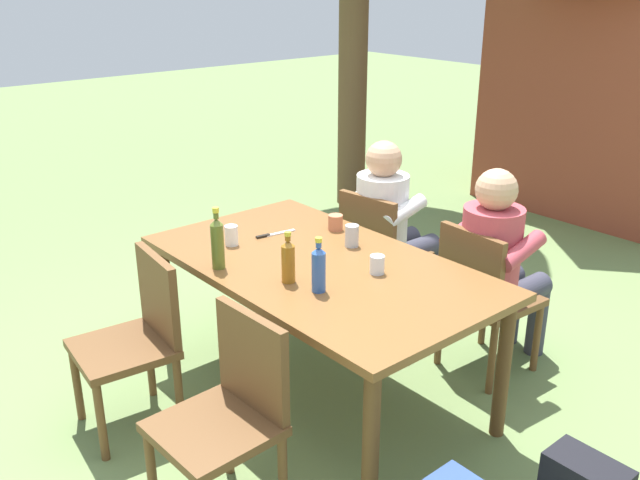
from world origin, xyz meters
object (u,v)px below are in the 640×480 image
at_px(cup_white, 231,235).
at_px(cup_terracotta, 335,222).
at_px(bottle_amber, 288,260).
at_px(cup_glass, 377,265).
at_px(person_in_white_shirt, 390,221).
at_px(bottle_olive, 217,242).
at_px(chair_near_right, 230,408).
at_px(dining_table, 320,277).
at_px(person_in_plaid_shirt, 498,260).
at_px(cup_steel, 352,236).
at_px(chair_far_left, 378,251).
at_px(chair_near_left, 138,334).
at_px(bottle_blue, 319,268).
at_px(brick_kiosk, 632,63).
at_px(table_knife, 273,234).
at_px(chair_far_right, 482,293).

relative_size(cup_white, cup_terracotta, 1.23).
height_order(bottle_amber, cup_glass, bottle_amber).
xyz_separation_m(person_in_white_shirt, bottle_olive, (0.14, -1.34, 0.24)).
bearing_deg(bottle_amber, chair_near_right, -59.69).
bearing_deg(dining_table, cup_glass, 24.10).
height_order(person_in_plaid_shirt, cup_steel, person_in_plaid_shirt).
bearing_deg(cup_terracotta, cup_glass, -23.01).
bearing_deg(person_in_white_shirt, chair_far_left, -85.07).
relative_size(chair_near_right, bottle_amber, 3.49).
xyz_separation_m(chair_far_left, chair_near_left, (-0.00, -1.63, 0.00)).
bearing_deg(bottle_blue, chair_near_right, -75.24).
relative_size(chair_near_right, person_in_white_shirt, 0.74).
bearing_deg(bottle_amber, brick_kiosk, 99.15).
relative_size(chair_far_left, table_knife, 3.61).
xyz_separation_m(chair_far_right, chair_near_left, (-0.80, -1.63, 0.00)).
xyz_separation_m(chair_far_right, bottle_blue, (-0.16, -1.03, 0.39)).
distance_m(bottle_blue, cup_white, 0.73).
xyz_separation_m(chair_near_right, bottle_amber, (-0.33, 0.56, 0.38)).
bearing_deg(person_in_plaid_shirt, chair_far_right, -92.53).
xyz_separation_m(chair_far_left, chair_far_right, (0.80, -0.00, 0.00)).
bearing_deg(cup_white, cup_terracotta, 72.19).
bearing_deg(cup_glass, cup_terracotta, 156.99).
xyz_separation_m(cup_white, cup_steel, (0.42, 0.47, 0.00)).
height_order(bottle_amber, cup_white, bottle_amber).
distance_m(cup_steel, cup_terracotta, 0.26).
distance_m(dining_table, brick_kiosk, 4.40).
bearing_deg(bottle_blue, cup_glass, 84.81).
bearing_deg(table_knife, cup_terracotta, 63.26).
relative_size(cup_glass, brick_kiosk, 0.04).
distance_m(chair_far_right, person_in_white_shirt, 0.83).
bearing_deg(chair_far_right, dining_table, -116.20).
bearing_deg(chair_far_left, bottle_blue, -58.13).
relative_size(dining_table, cup_steel, 15.61).
bearing_deg(person_in_plaid_shirt, bottle_olive, -116.71).
relative_size(chair_far_left, cup_glass, 9.62).
bearing_deg(chair_far_left, person_in_plaid_shirt, 7.72).
bearing_deg(cup_white, cup_glass, 23.25).
height_order(chair_far_right, cup_glass, chair_far_right).
bearing_deg(cup_white, chair_near_left, -82.08).
bearing_deg(cup_white, chair_far_right, 49.03).
bearing_deg(dining_table, brick_kiosk, 98.68).
bearing_deg(chair_near_left, cup_terracotta, 85.27).
bearing_deg(bottle_olive, person_in_white_shirt, 95.78).
height_order(bottle_blue, cup_white, bottle_blue).
bearing_deg(chair_near_right, cup_glass, 97.68).
distance_m(person_in_white_shirt, cup_glass, 1.06).
height_order(chair_far_left, cup_terracotta, chair_far_left).
distance_m(bottle_olive, table_knife, 0.52).
distance_m(chair_far_right, person_in_plaid_shirt, 0.20).
bearing_deg(person_in_white_shirt, cup_glass, -49.57).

